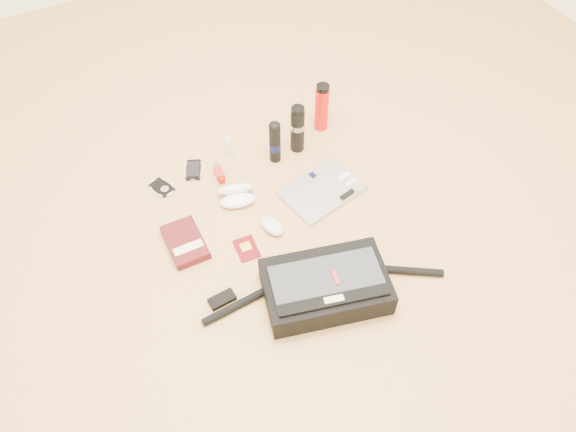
{
  "coord_description": "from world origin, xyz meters",
  "views": [
    {
      "loc": [
        -0.6,
        -1.11,
        1.72
      ],
      "look_at": [
        0.0,
        0.04,
        0.06
      ],
      "focal_mm": 35.0,
      "sensor_mm": 36.0,
      "label": 1
    }
  ],
  "objects_px": {
    "thermos_black": "(297,129)",
    "thermos_red": "(322,107)",
    "laptop": "(322,190)",
    "book": "(186,242)",
    "messenger_bag": "(325,286)"
  },
  "relations": [
    {
      "from": "messenger_bag",
      "to": "book",
      "type": "bearing_deg",
      "value": 144.16
    },
    {
      "from": "messenger_bag",
      "to": "thermos_black",
      "type": "relative_size",
      "value": 3.77
    },
    {
      "from": "thermos_black",
      "to": "thermos_red",
      "type": "xyz_separation_m",
      "value": [
        0.16,
        0.07,
        0.0
      ]
    },
    {
      "from": "messenger_bag",
      "to": "laptop",
      "type": "bearing_deg",
      "value": 75.63
    },
    {
      "from": "messenger_bag",
      "to": "thermos_red",
      "type": "xyz_separation_m",
      "value": [
        0.41,
        0.75,
        0.06
      ]
    },
    {
      "from": "messenger_bag",
      "to": "thermos_black",
      "type": "height_order",
      "value": "thermos_black"
    },
    {
      "from": "messenger_bag",
      "to": "book",
      "type": "height_order",
      "value": "messenger_bag"
    },
    {
      "from": "book",
      "to": "thermos_black",
      "type": "relative_size",
      "value": 0.89
    },
    {
      "from": "laptop",
      "to": "thermos_red",
      "type": "bearing_deg",
      "value": 49.59
    },
    {
      "from": "laptop",
      "to": "thermos_black",
      "type": "xyz_separation_m",
      "value": [
        0.03,
        0.27,
        0.1
      ]
    },
    {
      "from": "messenger_bag",
      "to": "laptop",
      "type": "relative_size",
      "value": 2.46
    },
    {
      "from": "laptop",
      "to": "thermos_red",
      "type": "relative_size",
      "value": 1.5
    },
    {
      "from": "thermos_black",
      "to": "thermos_red",
      "type": "height_order",
      "value": "thermos_red"
    },
    {
      "from": "thermos_black",
      "to": "thermos_red",
      "type": "relative_size",
      "value": 0.98
    },
    {
      "from": "laptop",
      "to": "book",
      "type": "bearing_deg",
      "value": 167.37
    }
  ]
}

